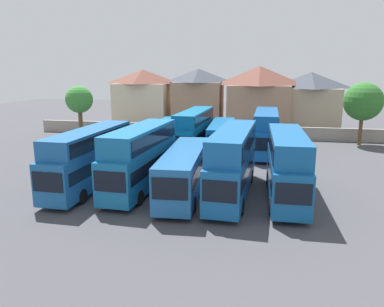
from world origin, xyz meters
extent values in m
plane|color=#424247|center=(0.00, 18.00, 0.00)|extent=(140.00, 140.00, 0.00)
cube|color=gray|center=(0.00, 25.08, 0.90)|extent=(56.00, 0.50, 1.80)
cube|color=#1B5898|center=(-7.81, 0.01, 1.85)|extent=(2.71, 11.61, 2.98)
cube|color=black|center=(-7.92, -5.79, 2.21)|extent=(2.18, 0.12, 1.34)
cube|color=black|center=(-7.81, 0.01, 2.21)|extent=(2.73, 10.68, 0.94)
cube|color=#1B5898|center=(-7.80, 0.30, 4.05)|extent=(2.65, 11.03, 1.42)
cube|color=black|center=(-7.80, 0.30, 4.05)|extent=(2.73, 10.45, 0.99)
cylinder|color=black|center=(-6.74, -3.60, 0.55)|extent=(0.32, 1.11, 1.10)
cylinder|color=black|center=(-9.02, -3.55, 0.55)|extent=(0.32, 1.11, 1.10)
cylinder|color=black|center=(-6.59, 3.57, 0.55)|extent=(0.32, 1.11, 1.10)
cylinder|color=black|center=(-8.87, 3.62, 0.55)|extent=(0.32, 1.11, 1.10)
cube|color=#15649D|center=(-3.61, 0.30, 1.90)|extent=(3.07, 10.92, 3.08)
cube|color=black|center=(-3.88, -5.11, 2.27)|extent=(2.23, 0.19, 1.39)
cube|color=black|center=(-3.61, 0.30, 2.27)|extent=(3.07, 10.06, 0.97)
cube|color=#15649D|center=(-3.60, 0.57, 4.24)|extent=(2.99, 10.38, 1.60)
cube|color=black|center=(-3.60, 0.57, 4.24)|extent=(3.06, 9.84, 1.12)
cylinder|color=black|center=(-2.62, -3.10, 0.55)|extent=(0.35, 1.11, 1.10)
cylinder|color=black|center=(-4.94, -2.99, 0.55)|extent=(0.35, 1.11, 1.10)
cylinder|color=black|center=(-2.28, 3.59, 0.55)|extent=(0.35, 1.11, 1.10)
cylinder|color=black|center=(-4.61, 3.70, 0.55)|extent=(0.35, 1.11, 1.10)
cube|color=#1E5B9A|center=(0.02, -0.17, 1.92)|extent=(3.20, 11.46, 3.12)
cube|color=black|center=(0.34, -5.85, 2.29)|extent=(2.25, 0.21, 1.40)
cube|color=black|center=(0.02, -0.17, 2.29)|extent=(3.19, 10.56, 0.98)
cylinder|color=black|center=(1.39, -3.61, 0.55)|extent=(0.36, 1.12, 1.10)
cylinder|color=black|center=(-0.96, -3.75, 0.55)|extent=(0.36, 1.12, 1.10)
cylinder|color=black|center=(0.99, 3.40, 0.55)|extent=(0.36, 1.12, 1.10)
cylinder|color=black|center=(-1.36, 3.27, 0.55)|extent=(0.36, 1.12, 1.10)
cube|color=#14599D|center=(3.65, 0.25, 1.87)|extent=(3.00, 11.81, 3.03)
cube|color=black|center=(3.36, -5.61, 2.24)|extent=(2.13, 0.19, 1.36)
cube|color=black|center=(3.65, 0.25, 2.24)|extent=(2.99, 10.88, 0.95)
cube|color=#14599D|center=(3.67, 0.55, 4.24)|extent=(2.92, 11.22, 1.70)
cube|color=black|center=(3.67, 0.55, 4.24)|extent=(2.98, 10.64, 1.19)
cylinder|color=black|center=(4.58, -3.42, 0.55)|extent=(0.35, 1.11, 1.10)
cylinder|color=black|center=(2.36, -3.31, 0.55)|extent=(0.35, 1.11, 1.10)
cylinder|color=black|center=(4.95, 3.82, 0.55)|extent=(0.35, 1.11, 1.10)
cylinder|color=black|center=(2.73, 3.93, 0.55)|extent=(0.35, 1.11, 1.10)
cube|color=#135594|center=(7.60, 0.20, 1.82)|extent=(2.68, 10.54, 2.93)
cube|color=black|center=(7.71, -5.06, 2.17)|extent=(2.16, 0.13, 1.32)
cube|color=black|center=(7.60, 0.20, 2.17)|extent=(2.70, 9.70, 0.92)
cube|color=#135594|center=(7.59, 0.47, 4.11)|extent=(2.62, 10.01, 1.64)
cube|color=black|center=(7.59, 0.47, 4.11)|extent=(2.70, 9.49, 1.15)
cylinder|color=black|center=(8.80, -3.02, 0.55)|extent=(0.32, 1.11, 1.10)
cylinder|color=black|center=(6.54, -3.07, 0.55)|extent=(0.32, 1.11, 1.10)
cylinder|color=black|center=(8.66, 3.48, 0.55)|extent=(0.32, 1.11, 1.10)
cylinder|color=black|center=(6.40, 3.43, 0.55)|extent=(0.32, 1.11, 1.10)
cube|color=#0B63A6|center=(-5.57, 15.38, 1.86)|extent=(3.07, 11.35, 3.00)
cube|color=black|center=(-5.24, 9.76, 2.22)|extent=(2.13, 0.20, 1.35)
cube|color=black|center=(-5.57, 15.38, 2.22)|extent=(3.06, 10.45, 0.94)
cylinder|color=black|center=(-4.26, 11.97, 0.55)|extent=(0.36, 1.12, 1.10)
cylinder|color=black|center=(-6.48, 11.85, 0.55)|extent=(0.36, 1.12, 1.10)
cylinder|color=black|center=(-4.66, 18.92, 0.55)|extent=(0.36, 1.12, 1.10)
cylinder|color=black|center=(-6.88, 18.79, 0.55)|extent=(0.36, 1.12, 1.10)
cube|color=#0C6497|center=(-2.16, 15.38, 1.82)|extent=(2.94, 12.06, 2.92)
cube|color=black|center=(-2.40, 9.38, 2.17)|extent=(2.18, 0.17, 1.31)
cube|color=black|center=(-2.16, 15.38, 2.17)|extent=(2.95, 11.11, 0.92)
cube|color=#0C6497|center=(-2.15, 15.68, 4.03)|extent=(2.87, 11.46, 1.51)
cube|color=black|center=(-2.15, 15.68, 4.03)|extent=(2.94, 10.87, 1.05)
cylinder|color=black|center=(-1.17, 11.63, 0.55)|extent=(0.34, 1.11, 1.10)
cylinder|color=black|center=(-3.45, 11.72, 0.55)|extent=(0.34, 1.11, 1.10)
cylinder|color=black|center=(-0.88, 19.05, 0.55)|extent=(0.34, 1.11, 1.10)
cylinder|color=black|center=(-3.16, 19.14, 0.55)|extent=(0.34, 1.11, 1.10)
cube|color=#0B5696|center=(1.11, 15.44, 1.90)|extent=(3.00, 11.04, 3.08)
cube|color=black|center=(1.34, 9.95, 2.27)|extent=(2.24, 0.17, 1.38)
cube|color=black|center=(1.11, 15.44, 2.27)|extent=(3.00, 10.17, 0.97)
cylinder|color=black|center=(2.43, 12.09, 0.55)|extent=(0.35, 1.11, 1.10)
cylinder|color=black|center=(0.09, 12.00, 0.55)|extent=(0.35, 1.11, 1.10)
cylinder|color=black|center=(2.14, 18.88, 0.55)|extent=(0.35, 1.11, 1.10)
cylinder|color=black|center=(-0.20, 18.78, 0.55)|extent=(0.35, 1.11, 1.10)
cube|color=#135398|center=(6.14, 15.45, 1.83)|extent=(2.70, 11.22, 2.94)
cube|color=black|center=(6.05, 9.84, 2.18)|extent=(2.22, 0.12, 1.32)
cube|color=black|center=(6.14, 15.45, 2.18)|extent=(2.73, 10.32, 0.93)
cube|color=#135398|center=(6.14, 15.73, 4.08)|extent=(2.64, 10.66, 1.58)
cube|color=black|center=(6.14, 15.73, 4.08)|extent=(2.72, 10.10, 1.11)
cylinder|color=black|center=(7.25, 11.97, 0.55)|extent=(0.32, 1.10, 1.10)
cylinder|color=black|center=(4.92, 12.01, 0.55)|extent=(0.32, 1.10, 1.10)
cylinder|color=black|center=(7.36, 18.90, 0.55)|extent=(0.32, 1.10, 1.10)
cylinder|color=black|center=(5.03, 18.94, 0.55)|extent=(0.32, 1.10, 1.10)
cube|color=beige|center=(-14.94, 35.15, 3.60)|extent=(9.13, 7.14, 7.20)
pyramid|color=brown|center=(-14.94, 35.15, 8.39)|extent=(9.59, 7.50, 2.38)
cube|color=#9E7A60|center=(-5.18, 35.27, 3.74)|extent=(7.95, 6.67, 7.48)
pyramid|color=#3D424C|center=(-5.18, 35.27, 8.59)|extent=(8.35, 7.00, 2.21)
cube|color=#9E7A60|center=(4.96, 34.12, 3.55)|extent=(9.75, 7.87, 7.10)
pyramid|color=brown|center=(4.96, 34.12, 8.60)|extent=(10.23, 8.26, 3.00)
cube|color=tan|center=(13.02, 35.14, 3.33)|extent=(8.84, 7.14, 6.65)
pyramid|color=#3D424C|center=(13.02, 35.14, 7.90)|extent=(9.28, 7.49, 2.49)
cylinder|color=brown|center=(-20.15, 22.08, 2.00)|extent=(0.59, 0.59, 3.99)
sphere|color=#387F33|center=(-20.15, 22.08, 5.34)|extent=(3.85, 3.85, 3.85)
cylinder|color=brown|center=(18.06, 23.08, 1.94)|extent=(0.45, 0.45, 3.88)
sphere|color=#2D6B28|center=(18.06, 23.08, 5.56)|extent=(4.80, 4.80, 4.80)
camera|label=1|loc=(5.73, -26.40, 9.30)|focal=34.16mm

